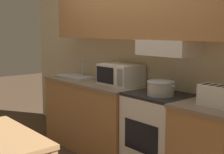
# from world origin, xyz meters

# --- Properties ---
(wall_back) EXTENTS (5.20, 0.38, 2.55)m
(wall_back) POSITION_xyz_m (0.01, -0.06, 1.50)
(wall_back) COLOR beige
(wall_back) RESTS_ON ground_plane
(lower_counter_main) EXTENTS (1.58, 0.59, 0.91)m
(lower_counter_main) POSITION_xyz_m (-0.62, -0.29, 0.45)
(lower_counter_main) COLOR #B27A47
(lower_counter_main) RESTS_ON ground_plane
(lower_counter_right_stub) EXTENTS (0.59, 0.59, 0.91)m
(lower_counter_right_stub) POSITION_xyz_m (1.12, -0.29, 0.45)
(lower_counter_right_stub) COLOR #B27A47
(lower_counter_right_stub) RESTS_ON ground_plane
(stove_range) EXTENTS (0.65, 0.54, 0.91)m
(stove_range) POSITION_xyz_m (0.50, -0.27, 0.45)
(stove_range) COLOR white
(stove_range) RESTS_ON ground_plane
(cooking_pot) EXTENTS (0.36, 0.28, 0.15)m
(cooking_pot) POSITION_xyz_m (0.56, -0.33, 0.98)
(cooking_pot) COLOR #B7BABF
(cooking_pot) RESTS_ON stove_range
(microwave) EXTENTS (0.50, 0.36, 0.25)m
(microwave) POSITION_xyz_m (-0.19, -0.20, 1.03)
(microwave) COLOR white
(microwave) RESTS_ON lower_counter_main
(toaster) EXTENTS (0.30, 0.16, 0.18)m
(toaster) POSITION_xyz_m (1.16, -0.31, 1.00)
(toaster) COLOR white
(toaster) RESTS_ON lower_counter_right_stub
(sink_basin) EXTENTS (0.59, 0.34, 0.24)m
(sink_basin) POSITION_xyz_m (-1.04, -0.28, 0.92)
(sink_basin) COLOR #B7BABF
(sink_basin) RESTS_ON lower_counter_main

